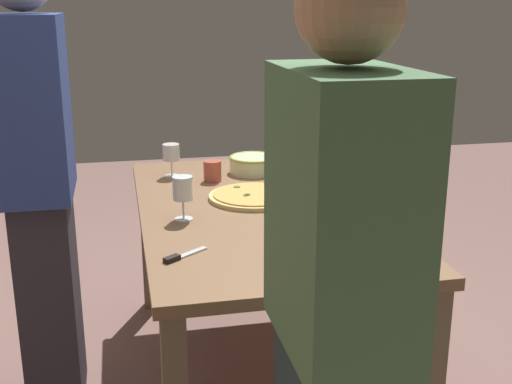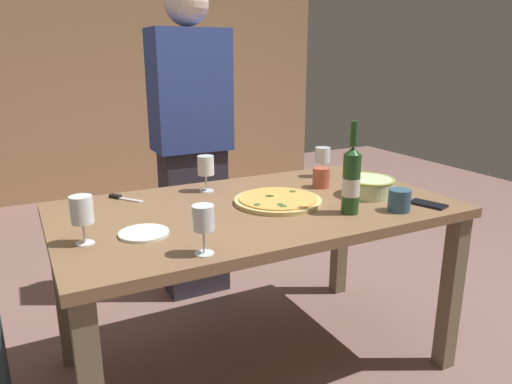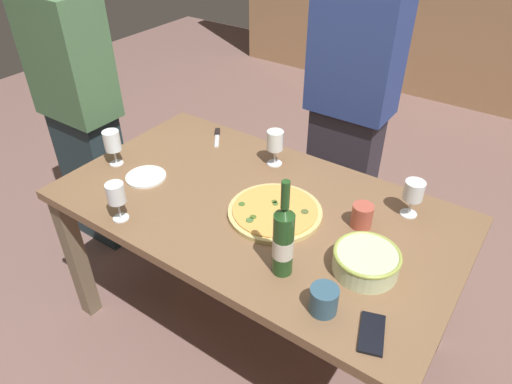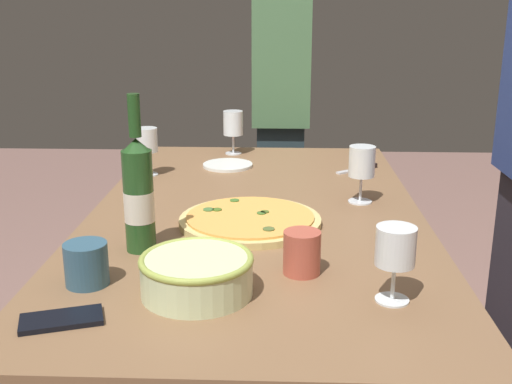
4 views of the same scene
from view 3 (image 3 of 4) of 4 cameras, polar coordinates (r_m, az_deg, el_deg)
name	(u,v)px [view 3 (image 3 of 4)]	position (r m, az deg, el deg)	size (l,w,h in m)	color
ground_plane	(256,325)	(2.37, 0.00, -16.08)	(8.00, 8.00, 0.00)	#7D5C55
dining_table	(256,222)	(1.90, 0.00, -3.69)	(1.60, 0.90, 0.75)	brown
pizza	(275,211)	(1.78, 2.35, -2.42)	(0.37, 0.37, 0.03)	#D1BA71
serving_bowl	(366,261)	(1.57, 13.47, -8.25)	(0.22, 0.22, 0.08)	beige
wine_bottle	(283,240)	(1.47, 3.40, -5.97)	(0.07, 0.07, 0.36)	#234A1F
wine_glass_near_pizza	(275,142)	(2.03, 2.38, 6.17)	(0.07, 0.07, 0.16)	white
wine_glass_by_bottle	(112,143)	(2.12, -17.34, 5.86)	(0.07, 0.07, 0.16)	white
wine_glass_far_left	(116,195)	(1.77, -16.91, -0.36)	(0.07, 0.07, 0.16)	white
wine_glass_far_right	(414,191)	(1.82, 18.92, 0.06)	(0.08, 0.08, 0.15)	white
cup_amber	(362,216)	(1.75, 12.97, -2.89)	(0.08, 0.08, 0.09)	#B6513F
cup_ceramic	(324,300)	(1.43, 8.37, -13.04)	(0.09, 0.09, 0.09)	#32566D
side_plate	(146,177)	(2.04, -13.45, 1.84)	(0.17, 0.17, 0.01)	white
cell_phone	(372,333)	(1.43, 14.12, -16.58)	(0.07, 0.14, 0.01)	black
pizza_knife	(217,135)	(2.31, -4.81, 6.99)	(0.12, 0.15, 0.02)	silver
person_host	(350,105)	(2.38, 11.57, 10.53)	(0.41, 0.24, 1.71)	#302D37
person_guest_left	(79,110)	(2.58, -20.98, 9.48)	(0.41, 0.24, 1.62)	#23343A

